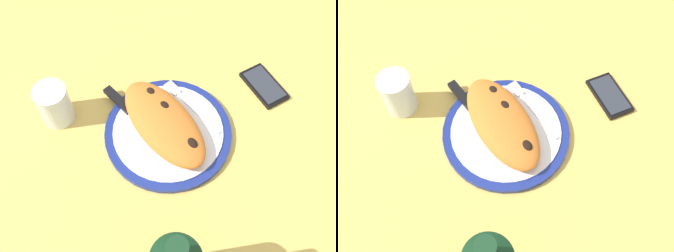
% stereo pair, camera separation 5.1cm
% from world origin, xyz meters
% --- Properties ---
extents(ground_plane, '(1.50, 1.50, 0.03)m').
position_xyz_m(ground_plane, '(0.00, 0.00, -0.01)').
color(ground_plane, '#DBB756').
extents(plate, '(0.28, 0.28, 0.02)m').
position_xyz_m(plate, '(0.00, 0.00, 0.01)').
color(plate, navy).
rests_on(plate, ground_plane).
extents(calzone, '(0.27, 0.16, 0.05)m').
position_xyz_m(calzone, '(0.01, 0.00, 0.04)').
color(calzone, orange).
rests_on(calzone, plate).
extents(fork, '(0.18, 0.06, 0.00)m').
position_xyz_m(fork, '(0.05, -0.07, 0.02)').
color(fork, silver).
rests_on(fork, plate).
extents(knife, '(0.21, 0.08, 0.01)m').
position_xyz_m(knife, '(0.09, 0.06, 0.02)').
color(knife, silver).
rests_on(knife, plate).
extents(smartphone, '(0.12, 0.07, 0.01)m').
position_xyz_m(smartphone, '(0.01, -0.27, 0.01)').
color(smartphone, black).
rests_on(smartphone, ground_plane).
extents(water_glass, '(0.07, 0.07, 0.10)m').
position_xyz_m(water_glass, '(0.15, 0.20, 0.04)').
color(water_glass, silver).
rests_on(water_glass, ground_plane).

